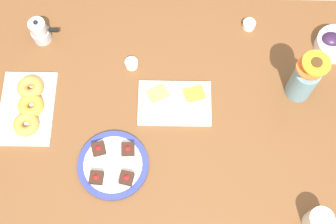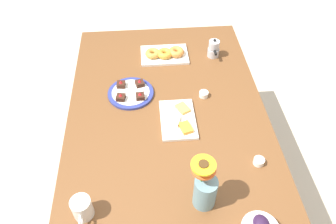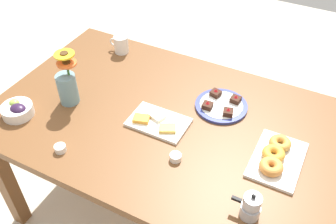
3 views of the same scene
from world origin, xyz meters
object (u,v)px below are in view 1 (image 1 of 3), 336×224
at_px(jam_cup_berry, 249,25).
at_px(flower_vase, 304,81).
at_px(croissant_platter, 28,106).
at_px(dessert_plate, 113,165).
at_px(dining_table, 168,124).
at_px(jam_cup_honey, 132,64).
at_px(coffee_mug, 319,221).
at_px(cheese_platter, 175,102).
at_px(grape_bowl, 335,43).
at_px(moka_pot, 40,31).

bearing_deg(jam_cup_berry, flower_vase, -59.18).
height_order(croissant_platter, dessert_plate, dessert_plate).
bearing_deg(flower_vase, jam_cup_berry, 120.82).
bearing_deg(dining_table, dessert_plate, -135.07).
relative_size(dining_table, jam_cup_honey, 33.33).
height_order(coffee_mug, cheese_platter, coffee_mug).
distance_m(grape_bowl, jam_cup_berry, 0.32).
bearing_deg(dining_table, jam_cup_berry, 50.91).
height_order(cheese_platter, dessert_plate, dessert_plate).
bearing_deg(flower_vase, grape_bowl, 51.19).
height_order(dining_table, coffee_mug, coffee_mug).
bearing_deg(coffee_mug, cheese_platter, 137.50).
height_order(dining_table, jam_cup_berry, jam_cup_berry).
height_order(cheese_platter, jam_cup_honey, cheese_platter).
relative_size(jam_cup_honey, moka_pot, 0.40).
xyz_separation_m(dining_table, jam_cup_honey, (-0.14, 0.20, 0.10)).
relative_size(coffee_mug, dessert_plate, 0.47).
bearing_deg(dining_table, flower_vase, 12.42).
bearing_deg(coffee_mug, dining_table, 142.66).
relative_size(dining_table, coffee_mug, 14.07).
bearing_deg(coffee_mug, dessert_plate, 164.54).
distance_m(cheese_platter, jam_cup_honey, 0.22).
bearing_deg(moka_pot, jam_cup_honey, -17.88).
bearing_deg(moka_pot, croissant_platter, -92.90).
xyz_separation_m(dining_table, grape_bowl, (0.61, 0.29, 0.12)).
bearing_deg(coffee_mug, croissant_platter, 158.24).
xyz_separation_m(croissant_platter, moka_pot, (0.01, 0.29, 0.03)).
height_order(coffee_mug, dessert_plate, coffee_mug).
xyz_separation_m(coffee_mug, flower_vase, (-0.02, 0.47, 0.04)).
distance_m(coffee_mug, jam_cup_berry, 0.76).
distance_m(cheese_platter, jam_cup_berry, 0.43).
bearing_deg(jam_cup_honey, flower_vase, -9.18).
bearing_deg(dessert_plate, jam_cup_honey, 83.11).
relative_size(coffee_mug, jam_cup_honey, 2.37).
height_order(dessert_plate, moka_pot, moka_pot).
bearing_deg(dessert_plate, flower_vase, 23.76).
xyz_separation_m(croissant_platter, jam_cup_honey, (0.36, 0.18, -0.01)).
bearing_deg(jam_cup_berry, croissant_platter, -156.21).
height_order(cheese_platter, croissant_platter, croissant_platter).
bearing_deg(flower_vase, moka_pot, 167.60).
relative_size(cheese_platter, jam_cup_berry, 5.42).
relative_size(cheese_platter, croissant_platter, 0.93).
bearing_deg(grape_bowl, jam_cup_honey, -173.35).
height_order(jam_cup_berry, moka_pot, moka_pot).
relative_size(jam_cup_honey, flower_vase, 0.18).
height_order(dining_table, grape_bowl, grape_bowl).
height_order(grape_bowl, dessert_plate, grape_bowl).
relative_size(grape_bowl, dessert_plate, 0.58).
height_order(dining_table, croissant_platter, croissant_platter).
relative_size(croissant_platter, jam_cup_honey, 5.83).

